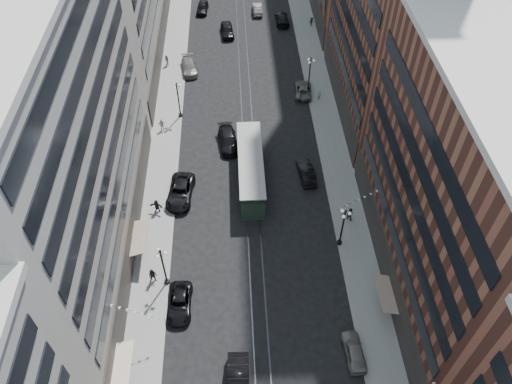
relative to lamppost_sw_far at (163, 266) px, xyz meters
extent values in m
plane|color=black|center=(9.20, 32.00, -3.10)|extent=(220.00, 220.00, 0.00)
cube|color=gray|center=(-1.80, 42.00, -3.02)|extent=(4.00, 180.00, 0.15)
cube|color=gray|center=(20.20, 42.00, -3.02)|extent=(4.00, 180.00, 0.15)
cube|color=#2D2D33|center=(8.50, 42.00, -3.09)|extent=(0.12, 180.00, 0.02)
cube|color=#2D2D33|center=(9.90, 42.00, -3.09)|extent=(0.12, 180.00, 0.02)
cube|color=#9B9689|center=(-7.80, 5.00, 10.90)|extent=(8.00, 36.00, 28.00)
cube|color=brown|center=(26.20, 0.00, 8.90)|extent=(8.00, 30.00, 24.00)
cylinder|color=black|center=(0.00, 0.00, -2.80)|extent=(0.56, 0.56, 0.30)
cylinder|color=black|center=(0.00, 0.00, -0.35)|extent=(0.18, 0.18, 5.20)
sphere|color=black|center=(0.00, 0.00, 2.45)|extent=(0.24, 0.24, 0.24)
sphere|color=white|center=(0.45, 0.00, 2.05)|extent=(0.36, 0.36, 0.36)
sphere|color=white|center=(-0.22, 0.39, 2.05)|extent=(0.36, 0.36, 0.36)
sphere|color=white|center=(-0.22, -0.39, 2.05)|extent=(0.36, 0.36, 0.36)
cylinder|color=black|center=(0.00, 27.00, -2.80)|extent=(0.56, 0.56, 0.30)
cylinder|color=black|center=(0.00, 27.00, -0.35)|extent=(0.18, 0.18, 5.20)
sphere|color=black|center=(0.00, 27.00, 2.45)|extent=(0.24, 0.24, 0.24)
sphere|color=white|center=(0.45, 27.00, 2.05)|extent=(0.36, 0.36, 0.36)
sphere|color=white|center=(-0.22, 27.39, 2.05)|extent=(0.36, 0.36, 0.36)
sphere|color=white|center=(-0.22, 26.61, 2.05)|extent=(0.36, 0.36, 0.36)
cylinder|color=black|center=(18.40, 4.00, -2.80)|extent=(0.56, 0.56, 0.30)
cylinder|color=black|center=(18.40, 4.00, -0.35)|extent=(0.18, 0.18, 5.20)
sphere|color=black|center=(18.40, 4.00, 2.45)|extent=(0.24, 0.24, 0.24)
sphere|color=white|center=(18.85, 4.00, 2.05)|extent=(0.36, 0.36, 0.36)
sphere|color=white|center=(18.18, 4.39, 2.05)|extent=(0.36, 0.36, 0.36)
sphere|color=white|center=(18.18, 3.61, 2.05)|extent=(0.36, 0.36, 0.36)
cylinder|color=black|center=(18.40, 32.00, -2.80)|extent=(0.56, 0.56, 0.30)
cylinder|color=black|center=(18.40, 32.00, -0.35)|extent=(0.18, 0.18, 5.20)
sphere|color=black|center=(18.40, 32.00, 2.45)|extent=(0.24, 0.24, 0.24)
sphere|color=white|center=(18.85, 32.00, 2.05)|extent=(0.36, 0.36, 0.36)
sphere|color=white|center=(18.18, 32.39, 2.05)|extent=(0.36, 0.36, 0.36)
sphere|color=white|center=(18.18, 31.61, 2.05)|extent=(0.36, 0.36, 0.36)
cube|color=#223627|center=(9.20, 14.30, -1.69)|extent=(2.71, 13.00, 2.82)
cube|color=gray|center=(9.20, 14.30, 0.04)|extent=(1.73, 11.91, 0.65)
cube|color=gray|center=(9.20, 14.30, 0.48)|extent=(2.92, 13.21, 0.16)
cylinder|color=black|center=(9.20, 9.43, -2.72)|extent=(2.49, 0.76, 0.76)
cylinder|color=black|center=(9.20, 19.17, -2.72)|extent=(2.49, 0.76, 0.76)
imported|color=black|center=(1.48, -2.84, -2.41)|extent=(2.37, 4.96, 1.37)
imported|color=slate|center=(17.60, -8.61, -2.37)|extent=(1.96, 4.38, 1.46)
imported|color=black|center=(6.99, -11.07, -2.20)|extent=(2.02, 5.48, 1.79)
imported|color=black|center=(-1.33, 0.21, -2.01)|extent=(0.94, 0.56, 1.87)
imported|color=black|center=(0.80, 11.91, -2.25)|extent=(3.47, 6.34, 1.68)
imported|color=#67635B|center=(0.80, 38.12, -2.32)|extent=(2.90, 5.61, 1.56)
imported|color=black|center=(2.40, 56.82, -2.31)|extent=(2.30, 4.79, 1.58)
imported|color=black|center=(16.00, 14.44, -2.31)|extent=(2.16, 4.90, 1.56)
imported|color=#616157|center=(17.60, 31.51, -2.40)|extent=(2.77, 5.20, 1.39)
imported|color=black|center=(16.30, 52.12, -2.32)|extent=(2.22, 5.36, 1.55)
imported|color=black|center=(6.74, 48.62, -2.24)|extent=(2.43, 5.16, 1.71)
imported|color=gray|center=(12.25, 55.91, -2.37)|extent=(1.62, 4.44, 1.45)
imported|color=black|center=(-1.75, 9.68, -2.08)|extent=(1.68, 0.93, 1.74)
imported|color=#B9AA99|center=(-2.26, 24.14, -2.07)|extent=(1.11, 0.71, 1.75)
imported|color=black|center=(20.03, 7.38, -2.07)|extent=(0.97, 0.86, 1.75)
imported|color=#ABA58D|center=(19.64, 29.78, -2.16)|extent=(0.63, 0.48, 1.58)
imported|color=black|center=(21.24, 50.50, -2.18)|extent=(1.07, 0.75, 1.53)
imported|color=black|center=(6.56, 20.76, -2.28)|extent=(3.05, 5.91, 1.64)
imported|color=#A79C8A|center=(-2.72, 39.67, -2.10)|extent=(0.81, 0.94, 1.70)
camera|label=1|loc=(7.66, -28.20, 40.80)|focal=35.00mm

